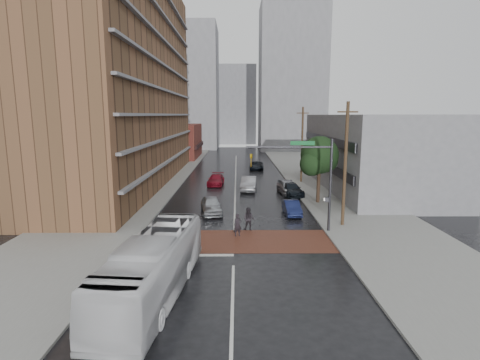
{
  "coord_description": "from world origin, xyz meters",
  "views": [
    {
      "loc": [
        0.24,
        -25.31,
        8.97
      ],
      "look_at": [
        0.47,
        6.04,
        3.5
      ],
      "focal_mm": 28.0,
      "sensor_mm": 36.0,
      "label": 1
    }
  ],
  "objects_px": {
    "suv_travel": "(257,166)",
    "car_parked_near": "(292,208)",
    "pedestrian_a": "(238,225)",
    "pedestrian_b": "(249,219)",
    "car_parked_far": "(288,187)",
    "car_travel_a": "(211,205)",
    "transit_bus": "(154,267)",
    "car_travel_b": "(249,184)",
    "car_travel_c": "(216,180)",
    "car_parked_mid": "(291,189)"
  },
  "relations": [
    {
      "from": "car_travel_b",
      "to": "car_parked_near",
      "type": "relative_size",
      "value": 1.31
    },
    {
      "from": "car_travel_a",
      "to": "car_travel_b",
      "type": "bearing_deg",
      "value": 61.75
    },
    {
      "from": "car_travel_b",
      "to": "car_parked_far",
      "type": "relative_size",
      "value": 1.07
    },
    {
      "from": "transit_bus",
      "to": "car_travel_a",
      "type": "distance_m",
      "value": 16.04
    },
    {
      "from": "pedestrian_a",
      "to": "car_parked_near",
      "type": "relative_size",
      "value": 0.44
    },
    {
      "from": "car_travel_b",
      "to": "suv_travel",
      "type": "distance_m",
      "value": 17.45
    },
    {
      "from": "pedestrian_b",
      "to": "car_travel_c",
      "type": "bearing_deg",
      "value": 119.45
    },
    {
      "from": "car_travel_a",
      "to": "car_travel_c",
      "type": "relative_size",
      "value": 0.96
    },
    {
      "from": "transit_bus",
      "to": "pedestrian_a",
      "type": "bearing_deg",
      "value": 71.61
    },
    {
      "from": "suv_travel",
      "to": "car_parked_far",
      "type": "relative_size",
      "value": 1.03
    },
    {
      "from": "car_parked_mid",
      "to": "car_parked_far",
      "type": "height_order",
      "value": "car_parked_far"
    },
    {
      "from": "car_travel_b",
      "to": "car_travel_a",
      "type": "bearing_deg",
      "value": -104.37
    },
    {
      "from": "car_travel_a",
      "to": "car_parked_far",
      "type": "distance_m",
      "value": 11.94
    },
    {
      "from": "suv_travel",
      "to": "car_parked_near",
      "type": "relative_size",
      "value": 1.26
    },
    {
      "from": "pedestrian_a",
      "to": "car_travel_a",
      "type": "height_order",
      "value": "pedestrian_a"
    },
    {
      "from": "transit_bus",
      "to": "car_parked_mid",
      "type": "xyz_separation_m",
      "value": [
        10.21,
        23.78,
        -0.84
      ]
    },
    {
      "from": "pedestrian_b",
      "to": "car_parked_near",
      "type": "relative_size",
      "value": 0.47
    },
    {
      "from": "suv_travel",
      "to": "car_parked_near",
      "type": "xyz_separation_m",
      "value": [
        1.75,
        -28.44,
        -0.04
      ]
    },
    {
      "from": "car_travel_a",
      "to": "car_travel_b",
      "type": "relative_size",
      "value": 0.9
    },
    {
      "from": "suv_travel",
      "to": "car_travel_b",
      "type": "bearing_deg",
      "value": -92.39
    },
    {
      "from": "pedestrian_a",
      "to": "car_travel_a",
      "type": "xyz_separation_m",
      "value": [
        -2.42,
        6.54,
        -0.08
      ]
    },
    {
      "from": "pedestrian_a",
      "to": "car_parked_mid",
      "type": "relative_size",
      "value": 0.35
    },
    {
      "from": "car_travel_a",
      "to": "car_parked_near",
      "type": "distance_m",
      "value": 7.37
    },
    {
      "from": "suv_travel",
      "to": "car_parked_near",
      "type": "distance_m",
      "value": 28.49
    },
    {
      "from": "transit_bus",
      "to": "car_travel_b",
      "type": "bearing_deg",
      "value": 83.84
    },
    {
      "from": "car_travel_c",
      "to": "suv_travel",
      "type": "xyz_separation_m",
      "value": [
        5.99,
        13.75,
        -0.01
      ]
    },
    {
      "from": "suv_travel",
      "to": "car_parked_far",
      "type": "distance_m",
      "value": 19.48
    },
    {
      "from": "car_travel_c",
      "to": "pedestrian_a",
      "type": "bearing_deg",
      "value": -78.78
    },
    {
      "from": "car_travel_c",
      "to": "car_parked_far",
      "type": "distance_m",
      "value": 10.21
    },
    {
      "from": "pedestrian_b",
      "to": "pedestrian_a",
      "type": "bearing_deg",
      "value": -103.13
    },
    {
      "from": "transit_bus",
      "to": "pedestrian_b",
      "type": "distance_m",
      "value": 11.91
    },
    {
      "from": "transit_bus",
      "to": "suv_travel",
      "type": "height_order",
      "value": "transit_bus"
    },
    {
      "from": "suv_travel",
      "to": "car_parked_near",
      "type": "bearing_deg",
      "value": -82.85
    },
    {
      "from": "car_travel_b",
      "to": "car_travel_c",
      "type": "relative_size",
      "value": 1.07
    },
    {
      "from": "car_travel_c",
      "to": "car_parked_near",
      "type": "relative_size",
      "value": 1.23
    },
    {
      "from": "pedestrian_b",
      "to": "suv_travel",
      "type": "bearing_deg",
      "value": 104.74
    },
    {
      "from": "car_travel_a",
      "to": "car_parked_far",
      "type": "bearing_deg",
      "value": 38.03
    },
    {
      "from": "pedestrian_b",
      "to": "suv_travel",
      "type": "distance_m",
      "value": 33.24
    },
    {
      "from": "pedestrian_a",
      "to": "car_parked_mid",
      "type": "height_order",
      "value": "pedestrian_a"
    },
    {
      "from": "suv_travel",
      "to": "pedestrian_b",
      "type": "bearing_deg",
      "value": -90.37
    },
    {
      "from": "car_parked_mid",
      "to": "transit_bus",
      "type": "bearing_deg",
      "value": -123.17
    },
    {
      "from": "pedestrian_b",
      "to": "car_parked_far",
      "type": "relative_size",
      "value": 0.39
    },
    {
      "from": "suv_travel",
      "to": "car_parked_mid",
      "type": "relative_size",
      "value": 1.0
    },
    {
      "from": "pedestrian_b",
      "to": "car_parked_near",
      "type": "height_order",
      "value": "pedestrian_b"
    },
    {
      "from": "transit_bus",
      "to": "suv_travel",
      "type": "distance_m",
      "value": 44.55
    },
    {
      "from": "pedestrian_b",
      "to": "car_parked_near",
      "type": "distance_m",
      "value": 6.24
    },
    {
      "from": "car_travel_a",
      "to": "car_parked_far",
      "type": "relative_size",
      "value": 0.96
    },
    {
      "from": "pedestrian_b",
      "to": "car_travel_a",
      "type": "distance_m",
      "value": 6.11
    },
    {
      "from": "pedestrian_a",
      "to": "car_parked_near",
      "type": "height_order",
      "value": "pedestrian_a"
    },
    {
      "from": "car_travel_b",
      "to": "car_parked_near",
      "type": "xyz_separation_m",
      "value": [
        3.58,
        -11.08,
        -0.2
      ]
    }
  ]
}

